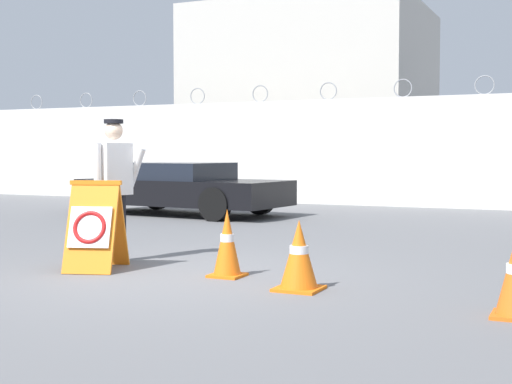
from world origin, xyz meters
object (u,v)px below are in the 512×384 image
at_px(barricade_sign, 95,226).
at_px(parked_car_front_coupe, 181,188).
at_px(traffic_cone_mid, 299,255).
at_px(traffic_cone_near, 227,243).
at_px(security_guard, 114,183).

xyz_separation_m(barricade_sign, parked_car_front_coupe, (-2.87, 6.75, 0.08)).
bearing_deg(parked_car_front_coupe, barricade_sign, -61.47).
xyz_separation_m(traffic_cone_mid, parked_car_front_coupe, (-5.44, 6.90, 0.25)).
bearing_deg(parked_car_front_coupe, traffic_cone_mid, -46.23).
bearing_deg(traffic_cone_near, security_guard, 168.32).
bearing_deg(security_guard, traffic_cone_near, -90.81).
bearing_deg(security_guard, barricade_sign, -154.53).
relative_size(barricade_sign, parked_car_front_coupe, 0.22).
height_order(traffic_cone_mid, parked_car_front_coupe, parked_car_front_coupe).
xyz_separation_m(barricade_sign, traffic_cone_mid, (2.57, -0.15, -0.17)).
distance_m(barricade_sign, traffic_cone_near, 1.61).
distance_m(barricade_sign, parked_car_front_coupe, 7.34).
xyz_separation_m(security_guard, traffic_cone_mid, (2.73, -0.74, -0.64)).
height_order(barricade_sign, security_guard, security_guard).
bearing_deg(traffic_cone_near, barricade_sign, -171.56).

